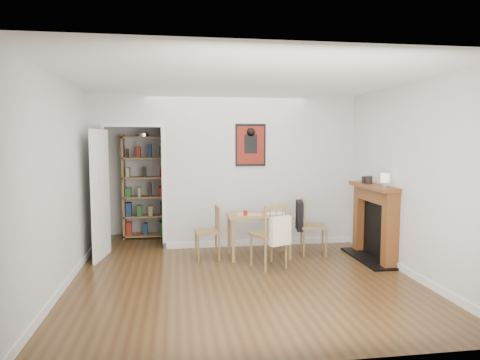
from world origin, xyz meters
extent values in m
plane|color=#50361A|center=(0.00, 0.00, 0.00)|extent=(5.20, 5.20, 0.00)
plane|color=silver|center=(0.00, 2.60, 1.30)|extent=(4.50, 0.00, 4.50)
plane|color=silver|center=(0.00, -2.60, 1.30)|extent=(4.50, 0.00, 4.50)
plane|color=silver|center=(-2.25, 0.00, 1.30)|extent=(0.00, 5.20, 5.20)
plane|color=silver|center=(2.25, 0.00, 1.30)|extent=(0.00, 5.20, 5.20)
plane|color=white|center=(0.00, 0.00, 2.60)|extent=(5.20, 5.20, 0.00)
cube|color=silver|center=(0.57, 1.40, 1.30)|extent=(3.35, 0.10, 2.60)
cube|color=silver|center=(-2.12, 1.40, 1.30)|extent=(0.25, 0.10, 2.60)
cube|color=silver|center=(-1.55, 1.40, 2.33)|extent=(0.90, 0.10, 0.55)
cube|color=silver|center=(-2.03, 1.40, 1.02)|extent=(0.06, 0.14, 2.05)
cube|color=silver|center=(-1.07, 1.40, 1.02)|extent=(0.06, 0.14, 2.05)
cube|color=silver|center=(0.57, 1.34, 0.05)|extent=(3.35, 0.02, 0.10)
cube|color=silver|center=(-2.24, -0.60, 0.05)|extent=(0.02, 4.00, 0.10)
cube|color=silver|center=(2.24, -0.60, 0.05)|extent=(0.02, 4.00, 0.10)
cube|color=white|center=(-2.02, 0.93, 1.00)|extent=(0.15, 0.80, 2.00)
cube|color=black|center=(0.40, 1.33, 1.75)|extent=(0.52, 0.02, 0.72)
cube|color=maroon|center=(0.40, 1.32, 1.75)|extent=(0.46, 0.00, 0.64)
cube|color=#8E6542|center=(0.41, 0.66, 0.65)|extent=(0.98, 0.63, 0.04)
cube|color=#8E6542|center=(-0.02, 0.40, 0.32)|extent=(0.04, 0.04, 0.63)
cube|color=#8E6542|center=(0.85, 0.40, 0.32)|extent=(0.04, 0.04, 0.63)
cube|color=#8E6542|center=(-0.02, 0.91, 0.32)|extent=(0.04, 0.04, 0.63)
cube|color=#8E6542|center=(0.85, 0.91, 0.32)|extent=(0.04, 0.04, 0.63)
cube|color=black|center=(1.08, 0.69, 0.63)|extent=(0.16, 0.38, 0.47)
cube|color=beige|center=(0.54, -0.15, 0.59)|extent=(0.34, 0.22, 0.40)
cube|color=#8E6542|center=(-1.83, 2.31, 0.96)|extent=(0.04, 0.32, 1.93)
cube|color=#8E6542|center=(-1.06, 2.31, 0.96)|extent=(0.04, 0.32, 1.93)
cube|color=#8E6542|center=(-1.45, 2.31, 0.04)|extent=(0.81, 0.32, 0.03)
cube|color=#8E6542|center=(-1.45, 2.31, 0.77)|extent=(0.81, 0.32, 0.03)
cube|color=#8E6542|center=(-1.45, 2.31, 1.88)|extent=(0.81, 0.32, 0.03)
cube|color=maroon|center=(-1.45, 2.31, 0.96)|extent=(0.71, 0.26, 0.26)
cube|color=brown|center=(2.15, -0.24, 0.55)|extent=(0.20, 0.16, 1.10)
cube|color=brown|center=(2.15, 0.74, 0.55)|extent=(0.20, 0.16, 1.10)
cube|color=brown|center=(2.12, 0.25, 1.13)|extent=(0.30, 1.21, 0.06)
cube|color=brown|center=(2.15, 0.25, 1.00)|extent=(0.20, 0.85, 0.20)
cube|color=black|center=(2.21, 0.25, 0.45)|extent=(0.08, 0.81, 0.88)
cube|color=black|center=(2.09, 0.25, 0.01)|extent=(0.45, 1.25, 0.03)
cylinder|color=maroon|center=(0.19, 0.60, 0.71)|extent=(0.07, 0.07, 0.08)
sphere|color=orange|center=(0.55, 0.77, 0.71)|extent=(0.07, 0.07, 0.07)
cube|color=#C1B49F|center=(0.27, 0.69, 0.67)|extent=(0.39, 0.30, 0.00)
cube|color=silver|center=(0.67, 0.70, 0.68)|extent=(0.34, 0.27, 0.02)
cylinder|color=silver|center=(2.11, -0.12, 1.20)|extent=(0.06, 0.06, 0.07)
cylinder|color=beige|center=(2.11, -0.12, 1.30)|extent=(0.13, 0.13, 0.13)
cylinder|color=black|center=(2.10, 0.38, 1.22)|extent=(0.10, 0.10, 0.12)
cylinder|color=black|center=(2.09, 0.54, 1.21)|extent=(0.08, 0.08, 0.10)
camera|label=1|loc=(-0.86, -5.85, 1.84)|focal=32.00mm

